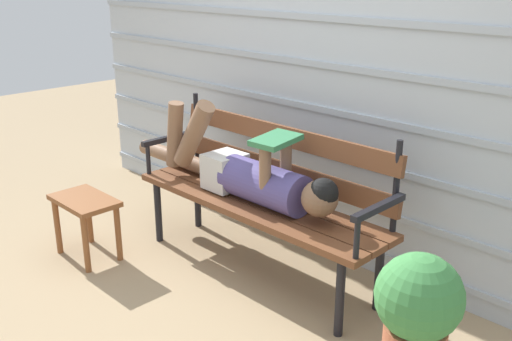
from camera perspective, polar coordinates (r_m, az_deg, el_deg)
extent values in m
plane|color=tan|center=(3.40, -1.26, -10.39)|extent=(12.00, 12.00, 0.00)
cube|color=#B2BCC6|center=(3.44, 6.08, 10.46)|extent=(4.36, 0.06, 2.32)
cube|color=#A3ADB7|center=(3.72, 5.18, -5.53)|extent=(4.36, 0.02, 0.04)
cube|color=#A3ADB7|center=(3.62, 5.30, -1.81)|extent=(4.36, 0.02, 0.04)
cube|color=#A3ADB7|center=(3.53, 5.43, 2.10)|extent=(4.36, 0.02, 0.04)
cube|color=#A3ADB7|center=(3.47, 5.56, 6.18)|extent=(4.36, 0.02, 0.04)
cube|color=#A3ADB7|center=(3.42, 5.70, 10.40)|extent=(4.36, 0.02, 0.04)
cube|color=#A3ADB7|center=(3.39, 5.85, 14.72)|extent=(4.36, 0.02, 0.04)
cube|color=brown|center=(3.19, -1.78, -3.94)|extent=(1.66, 0.13, 0.04)
cube|color=brown|center=(3.28, 0.00, -3.27)|extent=(1.66, 0.13, 0.04)
cube|color=brown|center=(3.37, 1.68, -2.63)|extent=(1.66, 0.13, 0.04)
cube|color=brown|center=(3.36, 2.45, -0.03)|extent=(1.59, 0.05, 0.11)
cube|color=brown|center=(3.30, 2.50, 3.49)|extent=(1.59, 0.05, 0.11)
cylinder|color=black|center=(3.87, -5.85, 4.12)|extent=(0.03, 0.03, 0.47)
cylinder|color=black|center=(2.90, 13.59, -1.56)|extent=(0.03, 0.03, 0.47)
cylinder|color=black|center=(3.79, -9.57, -3.99)|extent=(0.04, 0.04, 0.41)
cylinder|color=black|center=(2.84, 8.23, -12.28)|extent=(0.04, 0.04, 0.41)
cylinder|color=black|center=(3.97, -5.76, -2.72)|extent=(0.04, 0.04, 0.41)
cylinder|color=black|center=(3.08, 11.96, -9.90)|extent=(0.04, 0.04, 0.41)
cube|color=black|center=(3.79, -8.60, 3.13)|extent=(0.04, 0.40, 0.03)
cylinder|color=black|center=(3.73, -10.53, 1.15)|extent=(0.03, 0.03, 0.20)
cube|color=black|center=(2.73, 11.99, -3.56)|extent=(0.04, 0.40, 0.03)
cylinder|color=black|center=(2.64, 9.87, -6.54)|extent=(0.03, 0.03, 0.20)
cylinder|color=#514784|center=(3.19, 0.86, -1.40)|extent=(0.53, 0.23, 0.23)
cube|color=silver|center=(3.41, -3.06, -0.02)|extent=(0.20, 0.22, 0.21)
sphere|color=brown|center=(2.94, 6.28, -2.74)|extent=(0.19, 0.19, 0.19)
sphere|color=black|center=(2.91, 6.60, -2.23)|extent=(0.16, 0.16, 0.16)
cylinder|color=brown|center=(3.46, -6.12, 3.54)|extent=(0.34, 0.11, 0.44)
cylinder|color=brown|center=(3.62, -7.96, 3.53)|extent=(0.15, 0.09, 0.42)
cylinder|color=brown|center=(3.82, -7.31, 1.08)|extent=(0.82, 0.10, 0.10)
cylinder|color=brown|center=(3.04, 0.90, 0.12)|extent=(0.06, 0.06, 0.26)
cylinder|color=brown|center=(3.15, 2.94, 0.79)|extent=(0.06, 0.06, 0.26)
cube|color=#337A4C|center=(3.05, 1.97, 3.02)|extent=(0.20, 0.26, 0.05)
cube|color=brown|center=(3.62, -16.49, -2.84)|extent=(0.43, 0.27, 0.03)
cylinder|color=brown|center=(3.80, -18.90, -5.22)|extent=(0.04, 0.04, 0.35)
cylinder|color=brown|center=(3.51, -16.35, -6.97)|extent=(0.04, 0.04, 0.35)
cylinder|color=brown|center=(3.88, -16.07, -4.37)|extent=(0.04, 0.04, 0.35)
cylinder|color=brown|center=(3.60, -13.37, -5.99)|extent=(0.04, 0.04, 0.35)
sphere|color=#3D8442|center=(2.42, 15.70, -11.83)|extent=(0.35, 0.35, 0.35)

